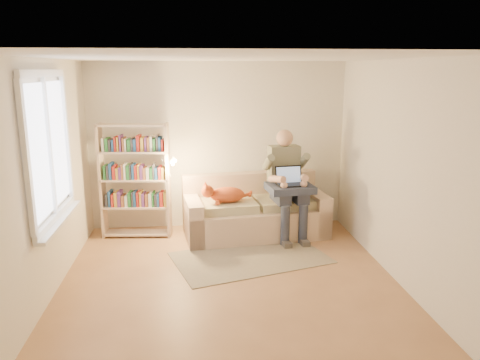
{
  "coord_description": "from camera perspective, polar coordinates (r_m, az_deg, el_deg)",
  "views": [
    {
      "loc": [
        -0.41,
        -5.04,
        2.49
      ],
      "look_at": [
        0.22,
        1.0,
        1.04
      ],
      "focal_mm": 35.0,
      "sensor_mm": 36.0,
      "label": 1
    }
  ],
  "objects": [
    {
      "name": "wall_right",
      "position": [
        5.71,
        19.18,
        0.66
      ],
      "size": [
        0.02,
        4.5,
        2.6
      ],
      "primitive_type": "cube",
      "color": "silver",
      "rests_on": "floor"
    },
    {
      "name": "person",
      "position": [
        7.0,
        5.7,
        0.2
      ],
      "size": [
        0.53,
        0.77,
        1.61
      ],
      "rotation": [
        0.0,
        0.0,
        0.12
      ],
      "color": "gray",
      "rests_on": "sofa"
    },
    {
      "name": "laptop",
      "position": [
        6.88,
        6.6,
        0.01
      ],
      "size": [
        0.43,
        0.36,
        0.35
      ],
      "rotation": [
        0.0,
        0.0,
        0.12
      ],
      "color": "black",
      "rests_on": "blanket"
    },
    {
      "name": "wall_back",
      "position": [
        7.39,
        -2.7,
        4.16
      ],
      "size": [
        4.0,
        0.02,
        2.6
      ],
      "primitive_type": "cube",
      "color": "silver",
      "rests_on": "floor"
    },
    {
      "name": "blanket",
      "position": [
        6.89,
        6.61,
        -0.95
      ],
      "size": [
        0.71,
        0.6,
        0.1
      ],
      "primitive_type": "cube",
      "rotation": [
        0.0,
        0.0,
        0.12
      ],
      "color": "#2A334A",
      "rests_on": "person"
    },
    {
      "name": "wall_front",
      "position": [
        3.06,
        2.26,
        -9.44
      ],
      "size": [
        4.0,
        0.02,
        2.6
      ],
      "primitive_type": "cube",
      "color": "silver",
      "rests_on": "floor"
    },
    {
      "name": "cat",
      "position": [
        6.84,
        -2.12,
        -1.77
      ],
      "size": [
        0.77,
        0.34,
        0.29
      ],
      "rotation": [
        0.0,
        0.0,
        0.12
      ],
      "color": "orange",
      "rests_on": "sofa"
    },
    {
      "name": "bookshelf",
      "position": [
        7.1,
        -12.67,
        0.59
      ],
      "size": [
        1.14,
        0.41,
        1.72
      ],
      "rotation": [
        0.0,
        0.0,
        -0.09
      ],
      "color": "beige",
      "rests_on": "floor"
    },
    {
      "name": "rug",
      "position": [
        6.39,
        1.28,
        -9.46
      ],
      "size": [
        2.25,
        1.7,
        0.01
      ],
      "primitive_type": "cube",
      "rotation": [
        0.0,
        0.0,
        0.29
      ],
      "color": "gray",
      "rests_on": "floor"
    },
    {
      "name": "window",
      "position": [
        5.57,
        -21.83,
        0.93
      ],
      "size": [
        0.12,
        1.52,
        1.69
      ],
      "color": "white",
      "rests_on": "wall_left"
    },
    {
      "name": "sofa",
      "position": [
        7.18,
        1.77,
        -4.1
      ],
      "size": [
        2.21,
        1.19,
        0.9
      ],
      "rotation": [
        0.0,
        0.0,
        0.12
      ],
      "color": "beige",
      "rests_on": "floor"
    },
    {
      "name": "wall_left",
      "position": [
        5.41,
        -22.86,
        -0.32
      ],
      "size": [
        0.02,
        4.5,
        2.6
      ],
      "primitive_type": "cube",
      "color": "silver",
      "rests_on": "floor"
    },
    {
      "name": "floor",
      "position": [
        5.63,
        -1.19,
        -12.79
      ],
      "size": [
        4.5,
        4.5,
        0.0
      ],
      "primitive_type": "plane",
      "color": "#956844",
      "rests_on": "ground"
    },
    {
      "name": "ceiling",
      "position": [
        5.05,
        -1.34,
        14.69
      ],
      "size": [
        4.0,
        4.5,
        0.02
      ],
      "primitive_type": "cube",
      "color": "white",
      "rests_on": "wall_back"
    }
  ]
}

